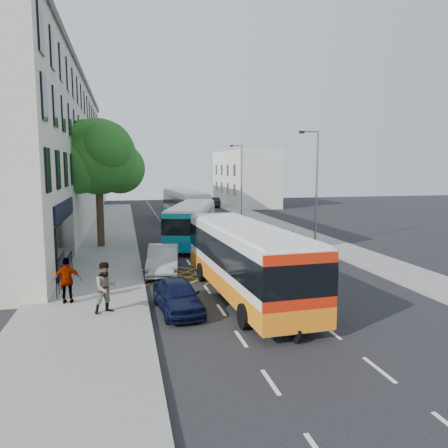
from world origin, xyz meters
TOP-DOWN VIEW (x-y plane):
  - ground at (0.00, 0.00)m, footprint 120.00×120.00m
  - pavement_left at (-8.50, 15.00)m, footprint 5.00×70.00m
  - pavement_right at (7.50, 15.00)m, footprint 3.00×70.00m
  - terrace_main at (-14.00, 24.49)m, footprint 8.30×45.00m
  - terrace_far at (-14.00, 55.00)m, footprint 8.00×20.00m
  - building_right at (11.00, 48.00)m, footprint 6.00×18.00m
  - street_tree at (-8.51, 14.97)m, footprint 6.30×5.70m
  - lamp_near at (6.20, 12.00)m, footprint 1.45×0.15m
  - lamp_far at (6.20, 32.00)m, footprint 1.45×0.15m
  - railings at (-9.70, 5.30)m, footprint 0.08×5.60m
  - bus_near at (-1.77, 1.62)m, footprint 3.19×11.26m
  - bus_mid at (-2.01, 15.25)m, footprint 5.31×10.75m
  - bus_far at (-0.73, 28.48)m, footprint 3.47×11.69m
  - motorbike at (-1.72, -3.05)m, footprint 0.72×1.92m
  - parked_car_blue at (-4.90, 0.23)m, footprint 1.93×3.97m
  - parked_car_silver at (-4.90, 6.65)m, footprint 2.13×4.67m
  - red_hatchback at (4.07, 14.22)m, footprint 1.79×4.05m
  - distant_car_grey at (-0.24, 44.21)m, footprint 2.48×5.15m
  - distant_car_dark at (5.50, 44.33)m, footprint 1.66×4.28m
  - pedestrian_near at (-7.60, 0.26)m, footprint 1.16×1.05m
  - pedestrian_far at (-9.17, 1.85)m, footprint 1.11×0.48m

SIDE VIEW (x-z plane):
  - ground at x=0.00m, z-range 0.00..0.00m
  - pavement_left at x=-8.50m, z-range 0.00..0.15m
  - pavement_right at x=7.50m, z-range 0.00..0.15m
  - red_hatchback at x=4.07m, z-range 0.00..1.16m
  - parked_car_blue at x=-4.90m, z-range 0.00..1.30m
  - distant_car_dark at x=5.50m, z-range 0.00..1.39m
  - distant_car_grey at x=-0.24m, z-range 0.00..1.41m
  - railings at x=-9.70m, z-range 0.15..1.29m
  - parked_car_silver at x=-4.90m, z-range 0.00..1.49m
  - motorbike at x=-1.72m, z-range -0.05..1.68m
  - pedestrian_far at x=-9.17m, z-range 0.15..2.02m
  - pedestrian_near at x=-7.60m, z-range 0.15..2.10m
  - bus_mid at x=-2.01m, z-range 0.08..3.03m
  - bus_near at x=-1.77m, z-range 0.08..3.22m
  - bus_far at x=-0.73m, z-range 0.09..3.33m
  - building_right at x=11.00m, z-range 0.00..8.00m
  - lamp_near at x=6.20m, z-range 0.62..8.62m
  - lamp_far at x=6.20m, z-range 0.62..8.62m
  - terrace_far at x=-14.00m, z-range 0.00..10.00m
  - street_tree at x=-8.51m, z-range 1.89..10.69m
  - terrace_main at x=-14.00m, z-range 0.01..13.51m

